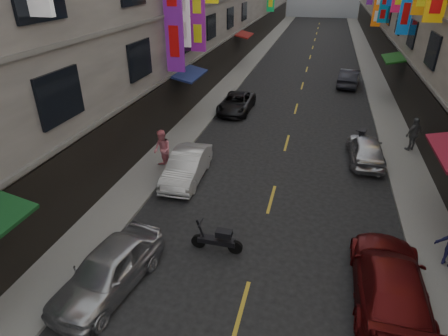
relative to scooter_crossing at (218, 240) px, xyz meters
The scene contains 14 objects.
sidewalk_left 28.09m from the scooter_crossing, 99.57° to the left, with size 2.00×90.00×0.12m, color slate.
sidewalk_right 28.65m from the scooter_crossing, 75.17° to the left, with size 2.00×90.00×0.12m, color slate.
street_awnings 11.97m from the scooter_crossing, 89.65° to the left, with size 13.99×35.20×0.41m.
lane_markings 24.73m from the scooter_crossing, 86.91° to the left, with size 0.12×80.20×0.01m.
scooter_crossing is the anchor object (origin of this frame).
scooter_far_right 11.56m from the scooter_crossing, 63.00° to the left, with size 0.69×1.77×1.14m.
car_left_near 3.64m from the scooter_crossing, 137.27° to the right, with size 1.66×4.12×1.40m, color silver.
car_left_mid 5.17m from the scooter_crossing, 121.11° to the left, with size 1.41×4.04×1.33m, color silver.
car_left_far 14.33m from the scooter_crossing, 100.35° to the left, with size 1.98×4.30×1.19m, color black.
car_right_near 5.41m from the scooter_crossing, ahead, with size 1.98×4.87×1.41m, color #5D0F10.
car_right_mid 9.93m from the scooter_crossing, 57.52° to the left, with size 1.58×3.93×1.34m, color silver.
car_right_far 23.07m from the scooter_crossing, 77.50° to the left, with size 1.50×4.29×1.42m, color #282830.
pedestrian_lfar 6.45m from the scooter_crossing, 129.31° to the left, with size 0.93×0.64×1.91m, color pink.
pedestrian_rfar 12.79m from the scooter_crossing, 52.64° to the left, with size 1.05×0.60×1.79m, color #5E5E60.
Camera 1 is at (1.41, 4.62, 8.55)m, focal length 30.00 mm.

